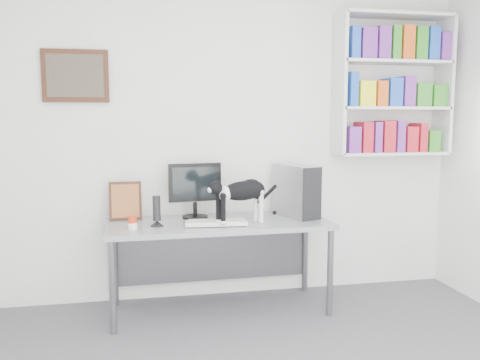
# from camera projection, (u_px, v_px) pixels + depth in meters

# --- Properties ---
(room) EXTENTS (4.01, 4.01, 2.70)m
(room) POSITION_uv_depth(u_px,v_px,m) (309.00, 164.00, 2.47)
(room) COLOR #57575C
(room) RESTS_ON ground
(bookshelf) EXTENTS (1.03, 0.28, 1.24)m
(bookshelf) POSITION_uv_depth(u_px,v_px,m) (393.00, 85.00, 4.48)
(bookshelf) COLOR silver
(bookshelf) RESTS_ON room
(wall_art) EXTENTS (0.52, 0.04, 0.42)m
(wall_art) POSITION_uv_depth(u_px,v_px,m) (75.00, 76.00, 4.07)
(wall_art) COLOR #422515
(wall_art) RESTS_ON room
(desk) EXTENTS (1.78, 0.72, 0.74)m
(desk) POSITION_uv_depth(u_px,v_px,m) (220.00, 266.00, 4.12)
(desk) COLOR gray
(desk) RESTS_ON room
(monitor) EXTENTS (0.46, 0.26, 0.47)m
(monitor) POSITION_uv_depth(u_px,v_px,m) (195.00, 190.00, 4.19)
(monitor) COLOR black
(monitor) RESTS_ON desk
(keyboard) EXTENTS (0.49, 0.22, 0.04)m
(keyboard) POSITION_uv_depth(u_px,v_px,m) (216.00, 223.00, 3.95)
(keyboard) COLOR silver
(keyboard) RESTS_ON desk
(pc_tower) EXTENTS (0.32, 0.48, 0.44)m
(pc_tower) POSITION_uv_depth(u_px,v_px,m) (296.00, 191.00, 4.26)
(pc_tower) COLOR #AAABAF
(pc_tower) RESTS_ON desk
(speaker) EXTENTS (0.11, 0.11, 0.25)m
(speaker) POSITION_uv_depth(u_px,v_px,m) (157.00, 210.00, 3.89)
(speaker) COLOR black
(speaker) RESTS_ON desk
(leaning_print) EXTENTS (0.26, 0.11, 0.32)m
(leaning_print) POSITION_uv_depth(u_px,v_px,m) (125.00, 200.00, 4.14)
(leaning_print) COLOR #422515
(leaning_print) RESTS_ON desk
(soup_can) EXTENTS (0.09, 0.09, 0.10)m
(soup_can) POSITION_uv_depth(u_px,v_px,m) (133.00, 223.00, 3.79)
(soup_can) COLOR red
(soup_can) RESTS_ON desk
(cat) EXTENTS (0.59, 0.38, 0.36)m
(cat) POSITION_uv_depth(u_px,v_px,m) (242.00, 202.00, 3.95)
(cat) COLOR black
(cat) RESTS_ON desk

